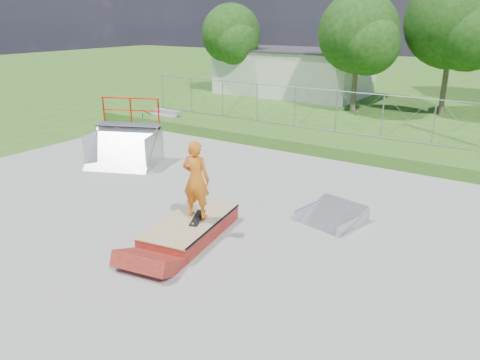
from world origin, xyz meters
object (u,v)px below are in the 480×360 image
object	(u,v)px
quarter_pipe	(122,135)
skater	(196,182)
flat_bank_ramp	(331,215)
grind_box	(191,228)

from	to	relation	value
quarter_pipe	skater	xyz separation A→B (m)	(5.94, -3.11, 0.25)
quarter_pipe	skater	size ratio (longest dim) A/B	1.23
flat_bank_ramp	skater	xyz separation A→B (m)	(-2.52, -2.59, 1.22)
grind_box	quarter_pipe	distance (m)	6.73
flat_bank_ramp	skater	distance (m)	3.81
quarter_pipe	flat_bank_ramp	xyz separation A→B (m)	(8.46, -0.53, -0.97)
flat_bank_ramp	grind_box	bearing A→B (deg)	-121.86
quarter_pipe	skater	world-z (taller)	skater
flat_bank_ramp	quarter_pipe	bearing A→B (deg)	-171.13
quarter_pipe	flat_bank_ramp	distance (m)	8.53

